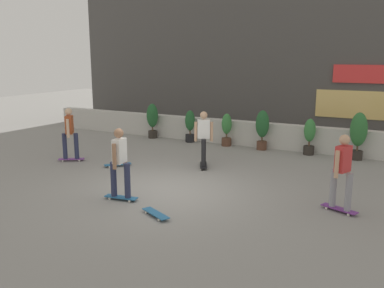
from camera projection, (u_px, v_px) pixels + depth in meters
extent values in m
plane|color=gray|center=(164.00, 190.00, 10.46)|extent=(48.00, 48.00, 0.00)
cube|color=beige|center=(248.00, 133.00, 15.57)|extent=(18.00, 0.40, 0.90)
cube|color=#4C4947|center=(281.00, 56.00, 18.45)|extent=(20.00, 2.00, 6.50)
cube|color=#F23333|center=(371.00, 74.00, 15.95)|extent=(2.80, 0.08, 0.70)
cube|color=#F2CC72|center=(368.00, 105.00, 16.21)|extent=(4.00, 0.06, 1.10)
cylinder|color=#2D2823|center=(153.00, 134.00, 17.02)|extent=(0.36, 0.36, 0.30)
cylinder|color=brown|center=(153.00, 129.00, 16.98)|extent=(0.06, 0.06, 0.15)
ellipsoid|color=#235B2D|center=(152.00, 115.00, 16.86)|extent=(0.46, 0.46, 0.95)
cylinder|color=black|center=(190.00, 138.00, 16.24)|extent=(0.36, 0.36, 0.30)
cylinder|color=brown|center=(190.00, 132.00, 16.19)|extent=(0.06, 0.06, 0.15)
ellipsoid|color=#235B2D|center=(190.00, 121.00, 16.10)|extent=(0.38, 0.38, 0.78)
cylinder|color=brown|center=(226.00, 142.00, 15.55)|extent=(0.36, 0.36, 0.30)
cylinder|color=brown|center=(226.00, 136.00, 15.50)|extent=(0.06, 0.06, 0.15)
ellipsoid|color=#387F3D|center=(227.00, 124.00, 15.40)|extent=(0.37, 0.37, 0.76)
cylinder|color=brown|center=(262.00, 145.00, 14.93)|extent=(0.36, 0.36, 0.30)
cylinder|color=brown|center=(262.00, 139.00, 14.88)|extent=(0.06, 0.06, 0.15)
ellipsoid|color=#235B2D|center=(262.00, 124.00, 14.76)|extent=(0.47, 0.47, 0.96)
cylinder|color=#2D2823|center=(309.00, 150.00, 14.17)|extent=(0.36, 0.36, 0.30)
cylinder|color=brown|center=(309.00, 144.00, 14.13)|extent=(0.06, 0.06, 0.15)
ellipsoid|color=#387F3D|center=(310.00, 130.00, 14.03)|extent=(0.38, 0.38, 0.78)
cylinder|color=#2D2823|center=(357.00, 155.00, 13.48)|extent=(0.36, 0.36, 0.30)
cylinder|color=brown|center=(357.00, 148.00, 13.43)|extent=(0.06, 0.06, 0.15)
ellipsoid|color=#2D6B33|center=(359.00, 129.00, 13.30)|extent=(0.53, 0.53, 1.09)
cube|color=black|center=(203.00, 165.00, 12.58)|extent=(0.54, 0.81, 0.02)
cylinder|color=silver|center=(201.00, 164.00, 12.84)|extent=(0.05, 0.06, 0.06)
cylinder|color=silver|center=(206.00, 164.00, 12.84)|extent=(0.05, 0.06, 0.06)
cylinder|color=silver|center=(201.00, 169.00, 12.33)|extent=(0.05, 0.06, 0.06)
cylinder|color=silver|center=(206.00, 169.00, 12.33)|extent=(0.05, 0.06, 0.06)
cylinder|color=black|center=(204.00, 150.00, 12.67)|extent=(0.14, 0.14, 0.82)
cylinder|color=black|center=(204.00, 153.00, 12.31)|extent=(0.14, 0.14, 0.82)
cube|color=white|center=(204.00, 129.00, 12.35)|extent=(0.41, 0.34, 0.56)
sphere|color=tan|center=(204.00, 115.00, 12.26)|extent=(0.22, 0.22, 0.22)
cylinder|color=tan|center=(196.00, 132.00, 12.37)|extent=(0.09, 0.09, 0.58)
cylinder|color=tan|center=(212.00, 132.00, 12.36)|extent=(0.09, 0.09, 0.58)
cube|color=#266699|center=(121.00, 197.00, 9.75)|extent=(0.82, 0.31, 0.02)
cylinder|color=silver|center=(110.00, 198.00, 9.77)|extent=(0.06, 0.04, 0.06)
cylinder|color=silver|center=(113.00, 196.00, 9.92)|extent=(0.06, 0.04, 0.06)
cylinder|color=silver|center=(129.00, 201.00, 9.60)|extent=(0.06, 0.04, 0.06)
cylinder|color=silver|center=(133.00, 199.00, 9.75)|extent=(0.06, 0.04, 0.06)
cylinder|color=#282D4C|center=(114.00, 179.00, 9.72)|extent=(0.14, 0.14, 0.82)
cylinder|color=#282D4C|center=(127.00, 181.00, 9.60)|extent=(0.14, 0.14, 0.82)
cube|color=white|center=(119.00, 151.00, 9.52)|extent=(0.25, 0.38, 0.56)
sphere|color=#9E7051|center=(119.00, 133.00, 9.43)|extent=(0.22, 0.22, 0.22)
cylinder|color=#9E7051|center=(114.00, 157.00, 9.32)|extent=(0.09, 0.09, 0.58)
cylinder|color=#9E7051|center=(124.00, 152.00, 9.75)|extent=(0.09, 0.09, 0.58)
cube|color=#72338C|center=(71.00, 159.00, 13.34)|extent=(0.78, 0.60, 0.02)
cylinder|color=silver|center=(63.00, 161.00, 13.25)|extent=(0.06, 0.06, 0.06)
cylinder|color=silver|center=(64.00, 160.00, 13.40)|extent=(0.06, 0.06, 0.06)
cylinder|color=silver|center=(79.00, 160.00, 13.29)|extent=(0.06, 0.06, 0.06)
cylinder|color=silver|center=(80.00, 159.00, 13.45)|extent=(0.06, 0.06, 0.06)
cylinder|color=#282D4C|center=(65.00, 146.00, 13.24)|extent=(0.14, 0.14, 0.82)
cylinder|color=#282D4C|center=(76.00, 146.00, 13.27)|extent=(0.14, 0.14, 0.82)
cube|color=#B24C26|center=(69.00, 125.00, 13.11)|extent=(0.36, 0.41, 0.56)
sphere|color=beige|center=(68.00, 112.00, 13.02)|extent=(0.22, 0.22, 0.22)
cylinder|color=beige|center=(68.00, 128.00, 12.90)|extent=(0.09, 0.09, 0.58)
cylinder|color=beige|center=(71.00, 126.00, 13.35)|extent=(0.09, 0.09, 0.58)
cube|color=#72338C|center=(339.00, 209.00, 9.02)|extent=(0.82, 0.48, 0.02)
cylinder|color=silver|center=(326.00, 208.00, 9.17)|extent=(0.06, 0.05, 0.06)
cylinder|color=silver|center=(330.00, 206.00, 9.27)|extent=(0.06, 0.05, 0.06)
cylinder|color=silver|center=(348.00, 215.00, 8.78)|extent=(0.06, 0.05, 0.06)
cylinder|color=silver|center=(352.00, 213.00, 8.89)|extent=(0.06, 0.05, 0.06)
cylinder|color=gray|center=(333.00, 188.00, 9.07)|extent=(0.14, 0.14, 0.82)
cylinder|color=gray|center=(349.00, 192.00, 8.80)|extent=(0.14, 0.14, 0.82)
cube|color=red|center=(343.00, 159.00, 8.79)|extent=(0.32, 0.41, 0.56)
sphere|color=tan|center=(345.00, 140.00, 8.70)|extent=(0.22, 0.22, 0.22)
cylinder|color=tan|center=(337.00, 164.00, 8.66)|extent=(0.09, 0.09, 0.58)
cylinder|color=tan|center=(349.00, 161.00, 8.95)|extent=(0.09, 0.09, 0.58)
cube|color=#266699|center=(118.00, 164.00, 12.68)|extent=(0.69, 0.72, 0.02)
cylinder|color=silver|center=(110.00, 167.00, 12.53)|extent=(0.06, 0.06, 0.06)
cylinder|color=silver|center=(109.00, 166.00, 12.68)|extent=(0.06, 0.06, 0.06)
cylinder|color=silver|center=(127.00, 165.00, 12.70)|extent=(0.06, 0.06, 0.06)
cylinder|color=silver|center=(126.00, 164.00, 12.85)|extent=(0.06, 0.06, 0.06)
cube|color=#266699|center=(156.00, 213.00, 8.76)|extent=(0.81, 0.53, 0.02)
cylinder|color=silver|center=(146.00, 212.00, 8.93)|extent=(0.06, 0.05, 0.06)
cylinder|color=silver|center=(153.00, 211.00, 9.02)|extent=(0.06, 0.05, 0.06)
cylinder|color=silver|center=(159.00, 220.00, 8.51)|extent=(0.06, 0.05, 0.06)
cylinder|color=silver|center=(166.00, 218.00, 8.61)|extent=(0.06, 0.05, 0.06)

